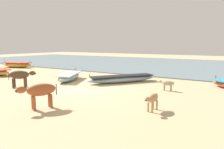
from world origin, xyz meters
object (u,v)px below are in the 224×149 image
fishing_boat_0 (69,76)px  fishing_boat_2 (17,65)px  fishing_boat_1 (122,79)px  cow_adult_dark (20,75)px  calf_far_dun (167,83)px  calf_near_tan (152,99)px  cow_second_adult_rust (40,91)px

fishing_boat_0 → fishing_boat_2: 10.72m
fishing_boat_1 → cow_adult_dark: bearing=-5.5°
calf_far_dun → fishing_boat_0: bearing=1.2°
calf_near_tan → fishing_boat_2: bearing=-106.8°
cow_adult_dark → calf_near_tan: size_ratio=1.35×
fishing_boat_2 → cow_adult_dark: cow_adult_dark is taller
fishing_boat_2 → cow_adult_dark: size_ratio=2.42×
fishing_boat_0 → calf_near_tan: 8.01m
fishing_boat_1 → fishing_boat_2: size_ratio=1.31×
fishing_boat_0 → cow_second_adult_rust: size_ratio=2.31×
calf_far_dun → cow_second_adult_rust: 6.55m
fishing_boat_1 → calf_far_dun: 3.38m
fishing_boat_1 → cow_second_adult_rust: (0.03, -6.62, 0.46)m
calf_near_tan → calf_far_dun: bearing=-167.8°
fishing_boat_2 → calf_far_dun: size_ratio=3.89×
calf_near_tan → cow_adult_dark: bearing=-87.2°
fishing_boat_0 → fishing_boat_2: size_ratio=1.01×
cow_adult_dark → calf_near_tan: 7.94m
calf_near_tan → fishing_boat_1: bearing=-136.9°
fishing_boat_2 → cow_second_adult_rust: cow_second_adult_rust is taller
fishing_boat_0 → calf_far_dun: 6.71m
fishing_boat_2 → cow_second_adult_rust: bearing=127.9°
fishing_boat_0 → fishing_boat_1: size_ratio=0.77×
calf_near_tan → cow_second_adult_rust: 4.27m
fishing_boat_1 → calf_near_tan: calf_near_tan is taller
cow_adult_dark → calf_near_tan: bearing=-37.1°
fishing_boat_0 → fishing_boat_1: 3.67m
fishing_boat_0 → cow_adult_dark: bearing=144.1°
calf_near_tan → cow_second_adult_rust: (-3.77, -1.98, 0.24)m
fishing_boat_2 → cow_adult_dark: (9.57, -6.41, 0.41)m
fishing_boat_0 → cow_adult_dark: 3.36m
calf_far_dun → fishing_boat_1: bearing=-17.4°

